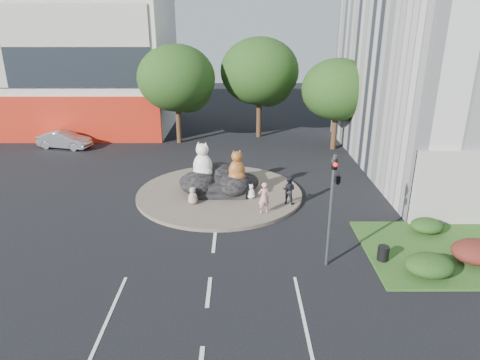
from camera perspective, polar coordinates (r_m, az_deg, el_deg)
The scene contains 21 objects.
ground at distance 17.37m, azimuth -4.19°, elevation -14.66°, with size 120.00×120.00×0.00m, color black.
roundabout_island at distance 26.14m, azimuth -2.75°, elevation -1.76°, with size 10.00×10.00×0.20m, color brown.
rock_plinth at distance 25.93m, azimuth -2.77°, elevation -0.64°, with size 3.20×2.60×0.90m, color black, non-canonical shape.
shophouse_block at distance 46.40m, azimuth -25.37°, elevation 13.90°, with size 25.20×12.30×17.40m.
grass_verge at distance 22.58m, azimuth 28.80°, elevation -8.35°, with size 10.00×6.00×0.12m, color #1B4517.
tree_left at distance 36.89m, azimuth -8.34°, elevation 12.90°, with size 6.46×6.46×8.27m.
tree_mid at distance 38.53m, azimuth 2.73°, elevation 13.87°, with size 6.84×6.84×8.76m.
tree_right at distance 35.53m, azimuth 12.92°, elevation 11.31°, with size 5.70×5.70×7.30m.
hedge_near_green at distance 19.48m, azimuth 23.92°, elevation -10.36°, with size 2.00×1.60×0.90m, color #193711.
hedge_red at distance 21.34m, azimuth 29.10°, elevation -8.38°, with size 2.20×1.76×0.99m, color #471C13.
hedge_back_green at distance 23.17m, azimuth 23.68°, elevation -5.59°, with size 1.60×1.28×0.72m, color #193711.
traffic_light at distance 17.80m, azimuth 12.54°, elevation -0.97°, with size 0.44×1.24×5.00m.
street_lamp at distance 25.61m, azimuth 27.01°, elevation 6.01°, with size 2.34×0.22×8.06m.
cat_white at distance 25.57m, azimuth -5.02°, elevation 2.70°, with size 1.33×1.15×2.22m, color silver, non-canonical shape.
cat_tabby at distance 25.03m, azimuth -0.42°, elevation 1.98°, with size 1.13×0.98×1.88m, color #C85929, non-canonical shape.
kitten_calico at distance 24.39m, azimuth -6.32°, elevation -2.00°, with size 0.61×0.53×1.02m, color silver, non-canonical shape.
kitten_white at distance 25.01m, azimuth 1.45°, elevation -1.46°, with size 0.53×0.46×0.88m, color white, non-canonical shape.
pedestrian_pink at distance 22.96m, azimuth 3.20°, elevation -2.38°, with size 0.64×0.42×1.75m, color #D18789.
pedestrian_dark at distance 24.32m, azimuth 6.50°, elevation -1.32°, with size 0.78×0.61×1.61m, color black.
parked_car at distance 38.46m, azimuth -22.36°, elevation 4.99°, with size 1.52×4.37×1.44m, color #B2B5BA.
litter_bin at distance 19.96m, azimuth 18.55°, elevation -9.24°, with size 0.50×0.50×0.65m, color black.
Camera 1 is at (1.19, -14.17, 9.98)m, focal length 32.00 mm.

